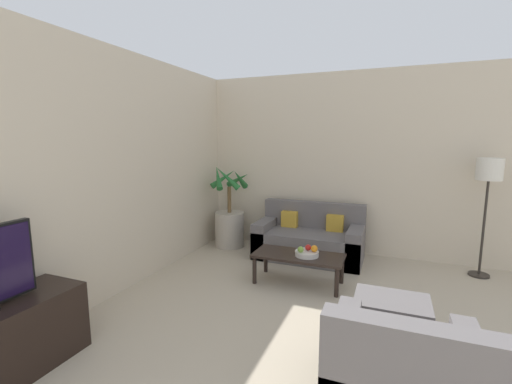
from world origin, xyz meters
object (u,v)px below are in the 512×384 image
ottoman (391,320)px  apple_red (308,247)px  orange_fruit (314,249)px  coffee_table (298,258)px  apple_green (301,249)px  potted_palm (230,221)px  fruit_bowl (307,254)px  floor_lamp (489,178)px  armchair (403,377)px  sofa_loveseat (309,240)px

ottoman → apple_red: bearing=136.0°
apple_red → orange_fruit: 0.08m
coffee_table → apple_green: 0.17m
potted_palm → apple_green: potted_palm is taller
potted_palm → fruit_bowl: potted_palm is taller
floor_lamp → ottoman: 2.46m
fruit_bowl → orange_fruit: 0.11m
floor_lamp → ottoman: size_ratio=2.46×
floor_lamp → fruit_bowl: bearing=-151.1°
armchair → ottoman: 0.82m
floor_lamp → coffee_table: 2.53m
apple_green → armchair: (1.07, -1.61, -0.20)m
fruit_bowl → armchair: 1.97m
armchair → coffee_table: bearing=123.3°
fruit_bowl → potted_palm: bearing=145.8°
sofa_loveseat → apple_green: (0.13, -1.04, 0.19)m
fruit_bowl → armchair: size_ratio=0.31×
ottoman → sofa_loveseat: bearing=121.6°
ottoman → potted_palm: bearing=142.3°
fruit_bowl → orange_fruit: orange_fruit is taller
potted_palm → orange_fruit: size_ratio=16.75×
floor_lamp → orange_fruit: 2.32m
apple_red → armchair: 2.00m
sofa_loveseat → apple_green: sofa_loveseat is taller
potted_palm → apple_green: bearing=-37.1°
sofa_loveseat → coffee_table: sofa_loveseat is taller
coffee_table → armchair: size_ratio=1.17×
potted_palm → apple_red: size_ratio=18.60×
sofa_loveseat → orange_fruit: sofa_loveseat is taller
orange_fruit → ottoman: (0.85, -0.87, -0.26)m
apple_red → floor_lamp: bearing=28.3°
coffee_table → apple_red: 0.18m
sofa_loveseat → ottoman: 2.16m
orange_fruit → potted_palm: bearing=147.3°
fruit_bowl → orange_fruit: (0.09, 0.00, 0.07)m
fruit_bowl → armchair: bearing=-59.0°
sofa_loveseat → apple_red: sofa_loveseat is taller
potted_palm → apple_green: 1.83m
apple_red → potted_palm: bearing=146.7°
sofa_loveseat → apple_red: 0.97m
sofa_loveseat → orange_fruit: 1.02m
orange_fruit → apple_green: bearing=-152.3°
potted_palm → coffee_table: potted_palm is taller
apple_green → ottoman: apple_green is taller
apple_red → coffee_table: bearing=-172.7°
coffee_table → orange_fruit: bearing=-4.2°
apple_red → orange_fruit: orange_fruit is taller
apple_green → armchair: armchair is taller
floor_lamp → fruit_bowl: 2.42m
potted_palm → fruit_bowl: size_ratio=4.79×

